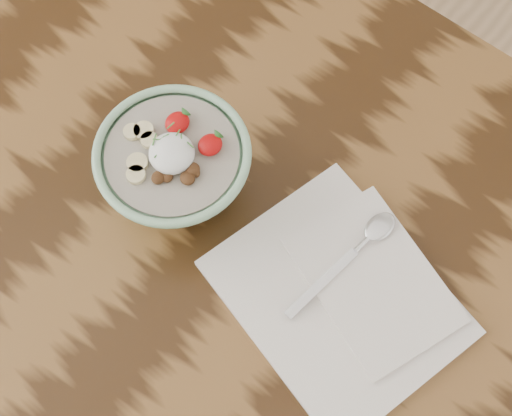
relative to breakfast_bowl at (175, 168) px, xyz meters
The scene contains 4 objects.
table 17.74cm from the breakfast_bowl, ahead, with size 160.00×90.00×75.00cm.
breakfast_bowl is the anchor object (origin of this frame).
napkin 24.96cm from the breakfast_bowl, ahead, with size 31.79×28.01×1.67cm.
spoon 24.28cm from the breakfast_bowl, 20.15° to the left, with size 4.29×18.13×0.94cm.
Camera 1 is at (22.16, -21.50, 157.00)cm, focal length 50.00 mm.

